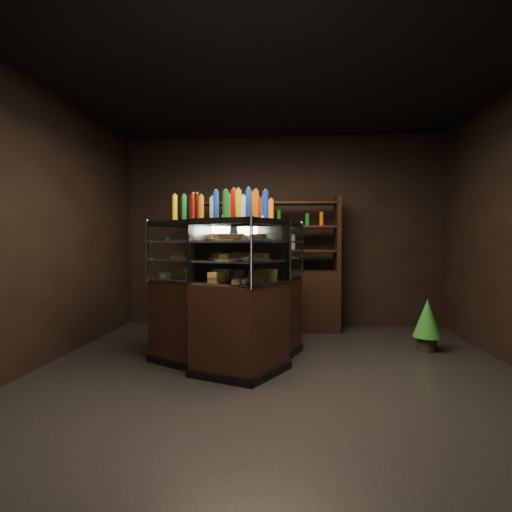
{
  "coord_description": "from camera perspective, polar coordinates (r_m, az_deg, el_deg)",
  "views": [
    {
      "loc": [
        0.13,
        -3.9,
        1.34
      ],
      "look_at": [
        -0.21,
        0.16,
        1.19
      ],
      "focal_mm": 28.0,
      "sensor_mm": 36.0,
      "label": 1
    }
  ],
  "objects": [
    {
      "name": "potted_conifer",
      "position": [
        5.35,
        23.27,
        -8.04
      ],
      "size": [
        0.34,
        0.34,
        0.72
      ],
      "rotation": [
        0.0,
        0.0,
        -0.21
      ],
      "color": "black",
      "rests_on": "ground"
    },
    {
      "name": "room_shell",
      "position": [
        3.95,
        2.86,
        10.89
      ],
      "size": [
        5.02,
        5.02,
        3.01
      ],
      "color": "black",
      "rests_on": "ground"
    },
    {
      "name": "bottles_top",
      "position": [
        4.34,
        -3.17,
        6.93
      ],
      "size": [
        1.13,
        1.16,
        0.3
      ],
      "color": "#147223",
      "rests_on": "display_case"
    },
    {
      "name": "ground",
      "position": [
        4.13,
        2.81,
        -16.8
      ],
      "size": [
        5.0,
        5.0,
        0.0
      ],
      "primitive_type": "plane",
      "color": "black",
      "rests_on": "ground"
    },
    {
      "name": "back_shelving",
      "position": [
        6.01,
        1.27,
        -4.81
      ],
      "size": [
        2.23,
        0.52,
        2.0
      ],
      "rotation": [
        0.0,
        0.0,
        0.04
      ],
      "color": "black",
      "rests_on": "ground"
    },
    {
      "name": "display_case",
      "position": [
        4.4,
        -3.13,
        -8.6
      ],
      "size": [
        1.75,
        1.6,
        1.57
      ],
      "rotation": [
        0.0,
        0.0,
        0.34
      ],
      "color": "black",
      "rests_on": "ground"
    },
    {
      "name": "food_display",
      "position": [
        4.32,
        -3.14,
        0.47
      ],
      "size": [
        1.3,
        1.3,
        0.48
      ],
      "color": "#C08D45",
      "rests_on": "display_case"
    }
  ]
}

